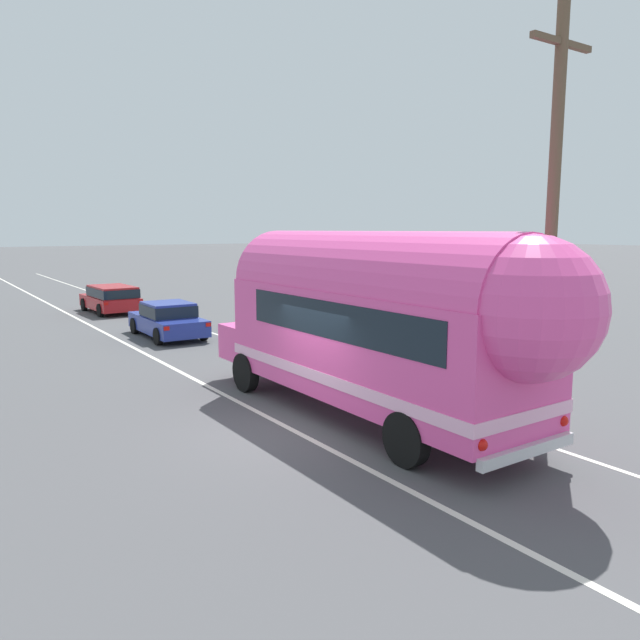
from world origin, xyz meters
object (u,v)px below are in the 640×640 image
(painted_bus, at_px, (381,318))
(utility_pole, at_px, (552,216))
(car_lead, at_px, (168,319))
(car_second, at_px, (111,297))

(painted_bus, bearing_deg, utility_pole, -41.00)
(utility_pole, height_order, painted_bus, utility_pole)
(utility_pole, height_order, car_lead, utility_pole)
(painted_bus, height_order, car_lead, painted_bus)
(painted_bus, xyz_separation_m, car_second, (0.12, 21.08, -1.51))
(painted_bus, relative_size, car_second, 2.48)
(utility_pole, height_order, car_second, utility_pole)
(utility_pole, xyz_separation_m, car_lead, (-2.54, 15.00, -3.69))
(utility_pole, relative_size, painted_bus, 0.80)
(painted_bus, bearing_deg, car_second, 89.67)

